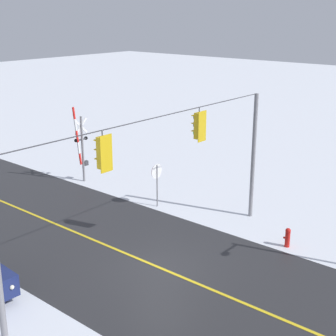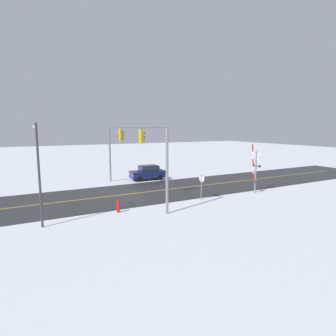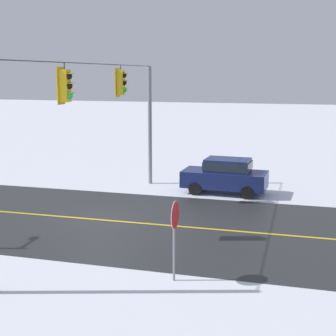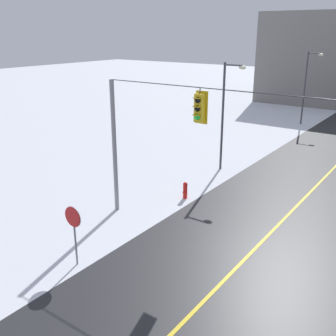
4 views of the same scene
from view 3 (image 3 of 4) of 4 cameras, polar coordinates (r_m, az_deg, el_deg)
The scene contains 4 objects.
ground_plane at distance 20.33m, azimuth -7.99°, elevation -5.94°, with size 160.00×160.00×0.00m, color silver.
signal_span at distance 19.60m, azimuth -8.21°, elevation 5.63°, with size 14.20×0.47×6.22m.
stop_sign at distance 13.95m, azimuth 0.79°, elevation -6.37°, with size 0.80×0.09×2.35m.
parked_car_navy at distance 24.43m, azimuth 6.66°, elevation -0.75°, with size 1.98×4.27×1.74m.
Camera 3 is at (-17.83, -7.82, 5.86)m, focal length 52.87 mm.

